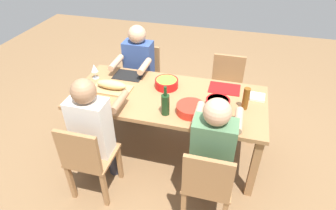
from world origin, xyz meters
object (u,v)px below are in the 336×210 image
chair_far_right (87,158)px  serving_bowl_greens (218,103)px  cutting_board (112,89)px  wine_bottle (165,104)px  chair_far_left (207,183)px  diner_far_right (93,126)px  beer_bottle (246,99)px  cup_far_left (224,115)px  diner_near_right (138,67)px  bread_loaf (111,85)px  serving_bowl_fruit (191,108)px  chair_near_left (226,86)px  chair_near_right (144,75)px  napkin_stack (257,97)px  wine_glass (94,69)px  serving_bowl_salad (167,83)px  dining_table (168,103)px  diner_far_left (213,148)px

chair_far_right → serving_bowl_greens: bearing=-145.9°
cutting_board → wine_bottle: (-0.64, 0.25, 0.10)m
chair_far_left → wine_bottle: wine_bottle is taller
diner_far_right → wine_bottle: size_ratio=4.14×
beer_bottle → cup_far_left: (0.17, 0.21, -0.06)m
diner_near_right → bread_loaf: (0.06, 0.62, 0.11)m
serving_bowl_fruit → cutting_board: serving_bowl_fruit is taller
chair_near_left → diner_far_right: size_ratio=0.71×
chair_near_right → cutting_board: 0.85m
cup_far_left → napkin_stack: (-0.29, -0.42, -0.03)m
chair_far_right → cup_far_left: bearing=-154.2°
diner_far_right → cutting_board: size_ratio=3.00×
wine_glass → cutting_board: bearing=146.4°
chair_far_right → serving_bowl_salad: (-0.47, -0.92, 0.31)m
wine_glass → cup_far_left: wine_glass is taller
serving_bowl_greens → chair_far_right: bearing=34.1°
serving_bowl_greens → napkin_stack: serving_bowl_greens is taller
beer_bottle → chair_far_right: bearing=30.3°
dining_table → bread_loaf: size_ratio=6.06×
chair_near_right → beer_bottle: beer_bottle is taller
diner_near_right → cutting_board: diner_near_right is taller
diner_far_left → serving_bowl_salad: diner_far_left is taller
serving_bowl_salad → bread_loaf: bearing=20.7°
bread_loaf → diner_far_right: bearing=95.8°
serving_bowl_salad → dining_table: bearing=110.1°
diner_near_right → wine_bottle: size_ratio=4.14×
serving_bowl_fruit → cup_far_left: bearing=176.9°
dining_table → napkin_stack: napkin_stack is taller
serving_bowl_fruit → napkin_stack: size_ratio=1.92×
dining_table → beer_bottle: 0.77m
serving_bowl_fruit → wine_glass: (1.14, -0.35, 0.07)m
diner_near_right → beer_bottle: bearing=155.0°
cutting_board → beer_bottle: (-1.33, -0.02, 0.10)m
chair_far_left → serving_bowl_greens: chair_far_left is taller
chair_near_left → serving_bowl_greens: size_ratio=3.77×
chair_near_left → diner_far_left: 1.36m
diner_far_right → serving_bowl_fruit: bearing=-155.4°
serving_bowl_salad → cutting_board: (0.53, 0.20, -0.04)m
chair_near_left → chair_far_right: 1.86m
serving_bowl_fruit → napkin_stack: (-0.59, -0.41, -0.03)m
serving_bowl_salad → serving_bowl_fruit: 0.50m
chair_far_left → serving_bowl_fruit: (0.26, -0.55, 0.30)m
diner_near_right → serving_bowl_salad: bearing=138.4°
chair_far_left → diner_far_left: 0.28m
chair_near_left → napkin_stack: chair_near_left is taller
diner_far_right → cup_far_left: 1.17m
dining_table → chair_near_right: size_ratio=2.28×
chair_near_left → cup_far_left: (-0.04, 0.99, 0.30)m
cutting_board → bread_loaf: size_ratio=1.25×
chair_near_right → bread_loaf: size_ratio=2.66×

